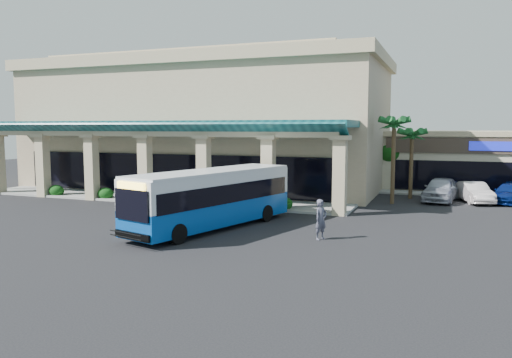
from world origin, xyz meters
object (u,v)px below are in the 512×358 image
at_px(pedestrian, 321,220).
at_px(car_silver, 441,189).
at_px(transit_bus, 212,199).
at_px(car_red, 510,193).
at_px(car_white, 474,192).

relative_size(pedestrian, car_silver, 0.38).
bearing_deg(car_silver, transit_bus, -118.30).
xyz_separation_m(car_silver, car_red, (4.52, 0.92, -0.19)).
relative_size(car_silver, car_red, 1.10).
distance_m(transit_bus, car_red, 21.79).
bearing_deg(pedestrian, car_red, -2.08).
distance_m(pedestrian, car_silver, 15.75).
distance_m(pedestrian, car_white, 16.80).
relative_size(pedestrian, car_red, 0.41).
height_order(pedestrian, car_red, pedestrian).
distance_m(car_silver, car_red, 4.62).
height_order(car_white, car_red, car_white).
bearing_deg(car_white, car_silver, 169.52).
relative_size(car_silver, car_white, 1.16).
bearing_deg(pedestrian, car_white, 3.54).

